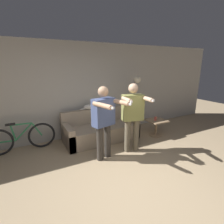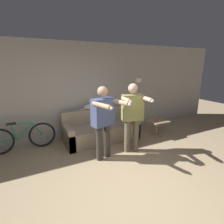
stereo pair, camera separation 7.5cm
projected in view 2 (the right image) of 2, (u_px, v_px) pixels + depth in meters
name	position (u px, v px, depth m)	size (l,w,h in m)	color
ground_plane	(135.00, 194.00, 2.80)	(16.00, 16.00, 0.00)	tan
wall_back	(80.00, 91.00, 4.85)	(10.00, 0.05, 2.60)	#B7B2A8
couch	(101.00, 130.00, 4.81)	(1.99, 0.84, 0.81)	tan
person_left	(104.00, 118.00, 3.64)	(0.65, 0.77, 1.59)	#38332D
person_right	(133.00, 113.00, 3.95)	(0.66, 0.77, 1.62)	#6B604C
cat	(91.00, 106.00, 4.84)	(0.50, 0.14, 0.18)	silver
floor_lamp	(135.00, 90.00, 5.13)	(0.38, 0.30, 1.68)	#756047
side_table	(157.00, 124.00, 5.02)	(0.52, 0.52, 0.47)	#A38460
cup	(156.00, 119.00, 4.95)	(0.07, 0.07, 0.11)	#B7473D
bicycle	(22.00, 137.00, 4.15)	(1.56, 0.07, 0.72)	black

